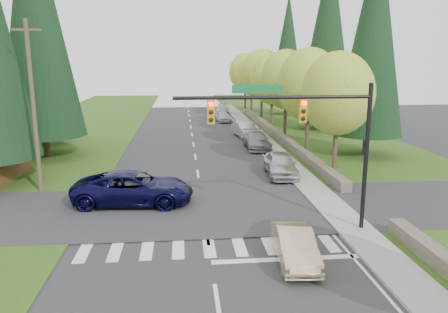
{
  "coord_description": "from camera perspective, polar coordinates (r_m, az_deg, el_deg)",
  "views": [
    {
      "loc": [
        -1.03,
        -13.97,
        7.76
      ],
      "look_at": [
        1.13,
        8.33,
        2.8
      ],
      "focal_mm": 35.0,
      "sensor_mm": 36.0,
      "label": 1
    }
  ],
  "objects": [
    {
      "name": "ground",
      "position": [
        16.01,
        -1.2,
        -16.52
      ],
      "size": [
        120.0,
        120.0,
        0.0
      ],
      "primitive_type": "plane",
      "color": "#28282B",
      "rests_on": "ground"
    },
    {
      "name": "grass_east",
      "position": [
        37.56,
        16.53,
        0.09
      ],
      "size": [
        14.0,
        110.0,
        0.06
      ],
      "primitive_type": "cube",
      "color": "#2D5416",
      "rests_on": "ground"
    },
    {
      "name": "grass_west",
      "position": [
        36.83,
        -24.37,
        -0.76
      ],
      "size": [
        14.0,
        110.0,
        0.06
      ],
      "primitive_type": "cube",
      "color": "#2D5416",
      "rests_on": "ground"
    },
    {
      "name": "cross_street",
      "position": [
        23.32,
        -2.71,
        -6.97
      ],
      "size": [
        120.0,
        8.0,
        0.1
      ],
      "primitive_type": "cube",
      "color": "#28282B",
      "rests_on": "ground"
    },
    {
      "name": "sidewalk_east",
      "position": [
        37.63,
        6.74,
        0.6
      ],
      "size": [
        1.8,
        80.0,
        0.13
      ],
      "primitive_type": "cube",
      "color": "gray",
      "rests_on": "ground"
    },
    {
      "name": "curb_east",
      "position": [
        37.46,
        5.47,
        0.57
      ],
      "size": [
        0.2,
        80.0,
        0.13
      ],
      "primitive_type": "cube",
      "color": "gray",
      "rests_on": "ground"
    },
    {
      "name": "stone_wall_north",
      "position": [
        45.62,
        6.73,
        3.05
      ],
      "size": [
        0.7,
        40.0,
        0.7
      ],
      "primitive_type": "cube",
      "color": "#4C4438",
      "rests_on": "ground"
    },
    {
      "name": "traffic_signal",
      "position": [
        19.44,
        10.68,
        4.05
      ],
      "size": [
        8.7,
        0.37,
        6.8
      ],
      "color": "black",
      "rests_on": "ground"
    },
    {
      "name": "utility_pole",
      "position": [
        27.44,
        -23.63,
        5.97
      ],
      "size": [
        1.6,
        0.24,
        10.0
      ],
      "color": "#473828",
      "rests_on": "ground"
    },
    {
      "name": "decid_tree_0",
      "position": [
        29.86,
        14.65,
        7.93
      ],
      "size": [
        4.8,
        4.8,
        8.37
      ],
      "color": "#38281C",
      "rests_on": "ground"
    },
    {
      "name": "decid_tree_1",
      "position": [
        36.51,
        11.04,
        9.18
      ],
      "size": [
        5.2,
        5.2,
        8.8
      ],
      "color": "#38281C",
      "rests_on": "ground"
    },
    {
      "name": "decid_tree_2",
      "position": [
        43.21,
        8.14,
        9.93
      ],
      "size": [
        5.0,
        5.0,
        8.82
      ],
      "color": "#38281C",
      "rests_on": "ground"
    },
    {
      "name": "decid_tree_3",
      "position": [
        50.07,
        6.35,
        10.02
      ],
      "size": [
        5.0,
        5.0,
        8.55
      ],
      "color": "#38281C",
      "rests_on": "ground"
    },
    {
      "name": "decid_tree_4",
      "position": [
        56.94,
        5.0,
        10.73
      ],
      "size": [
        5.4,
        5.4,
        9.18
      ],
      "color": "#38281C",
      "rests_on": "ground"
    },
    {
      "name": "decid_tree_5",
      "position": [
        63.81,
        3.65,
        10.46
      ],
      "size": [
        4.8,
        4.8,
        8.3
      ],
      "color": "#38281C",
      "rests_on": "ground"
    },
    {
      "name": "decid_tree_6",
      "position": [
        70.74,
        2.82,
        10.94
      ],
      "size": [
        5.2,
        5.2,
        8.86
      ],
      "color": "#38281C",
      "rests_on": "ground"
    },
    {
      "name": "conifer_w_c",
      "position": [
        37.77,
        -23.47,
        16.87
      ],
      "size": [
        6.46,
        6.46,
        20.8
      ],
      "color": "#38281C",
      "rests_on": "ground"
    },
    {
      "name": "conifer_w_e",
      "position": [
        44.0,
        -23.5,
        14.79
      ],
      "size": [
        5.78,
        5.78,
        18.8
      ],
      "color": "#38281C",
      "rests_on": "ground"
    },
    {
      "name": "conifer_e_a",
      "position": [
        37.2,
        18.96,
        14.97
      ],
      "size": [
        5.44,
        5.44,
        17.8
      ],
      "color": "#38281C",
      "rests_on": "ground"
    },
    {
      "name": "conifer_e_b",
      "position": [
        50.67,
        13.41,
        15.59
      ],
      "size": [
        6.12,
        6.12,
        19.8
      ],
      "color": "#38281C",
      "rests_on": "ground"
    },
    {
      "name": "conifer_e_c",
      "position": [
        63.78,
        8.32,
        13.74
      ],
      "size": [
        5.1,
        5.1,
        16.8
      ],
      "color": "#38281C",
      "rests_on": "ground"
    },
    {
      "name": "sedan_champagne",
      "position": [
        17.65,
        9.26,
        -11.42
      ],
      "size": [
        1.66,
        4.08,
        1.32
      ],
      "primitive_type": "imported",
      "rotation": [
        0.0,
        0.0,
        -0.07
      ],
      "color": "beige",
      "rests_on": "ground"
    },
    {
      "name": "suv_navy",
      "position": [
        24.43,
        -11.72,
        -4.09
      ],
      "size": [
        6.69,
        3.49,
        1.8
      ],
      "primitive_type": "imported",
      "rotation": [
        0.0,
        0.0,
        1.49
      ],
      "color": "black",
      "rests_on": "ground"
    },
    {
      "name": "parked_car_a",
      "position": [
        29.94,
        7.41,
        -1.02
      ],
      "size": [
        2.23,
        4.92,
        1.64
      ],
      "primitive_type": "imported",
      "rotation": [
        0.0,
        0.0,
        -0.06
      ],
      "color": "#BABABF",
      "rests_on": "ground"
    },
    {
      "name": "parked_car_b",
      "position": [
        39.09,
        4.32,
        2.1
      ],
      "size": [
        2.14,
        5.12,
        1.48
      ],
      "primitive_type": "imported",
      "rotation": [
        0.0,
        0.0,
        -0.01
      ],
      "color": "gray",
      "rests_on": "ground"
    },
    {
      "name": "parked_car_c",
      "position": [
        44.85,
        2.8,
        3.54
      ],
      "size": [
        2.32,
        5.01,
        1.59
      ],
      "primitive_type": "imported",
      "rotation": [
        0.0,
        0.0,
        0.14
      ],
      "color": "#B7B6BC",
      "rests_on": "ground"
    },
    {
      "name": "parked_car_d",
      "position": [
        56.09,
        -0.15,
        5.23
      ],
      "size": [
        1.97,
        4.07,
        1.34
      ],
      "primitive_type": "imported",
      "rotation": [
        0.0,
        0.0,
        0.1
      ],
      "color": "silver",
      "rests_on": "ground"
    },
    {
      "name": "parked_car_e",
      "position": [
        64.53,
        -0.26,
        6.17
      ],
      "size": [
        2.45,
        4.74,
        1.31
      ],
      "primitive_type": "imported",
      "rotation": [
        0.0,
        0.0,
        -0.14
      ],
      "color": "#A7A8AC",
      "rests_on": "ground"
    }
  ]
}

